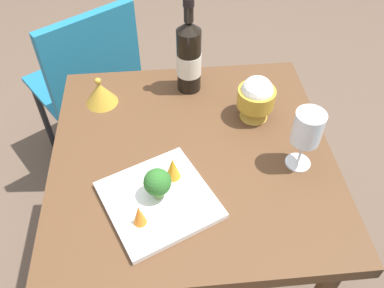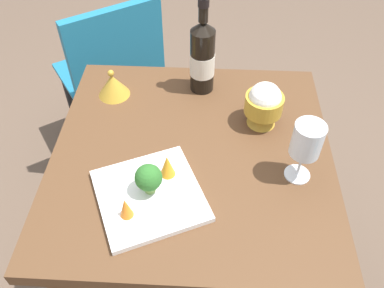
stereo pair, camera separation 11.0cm
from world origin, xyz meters
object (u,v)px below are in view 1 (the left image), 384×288
wine_bottle (189,56)px  serving_plate (159,200)px  wine_glass (307,129)px  broccoli_floret (157,183)px  rice_bowl_lid (100,93)px  chair_by_wall (90,78)px  carrot_garnish_right (139,215)px  rice_bowl (256,97)px  carrot_garnish_left (173,168)px

wine_bottle → serving_plate: 0.47m
wine_glass → serving_plate: size_ratio=0.54×
wine_bottle → broccoli_floret: wine_bottle is taller
rice_bowl_lid → chair_by_wall: bearing=-165.1°
wine_bottle → wine_glass: bearing=37.0°
wine_bottle → carrot_garnish_right: (0.51, -0.16, -0.07)m
chair_by_wall → broccoli_floret: size_ratio=9.91×
rice_bowl → carrot_garnish_left: size_ratio=2.12×
broccoli_floret → chair_by_wall: bearing=-161.2°
rice_bowl → broccoli_floret: size_ratio=1.65×
carrot_garnish_right → rice_bowl_lid: bearing=-165.6°
chair_by_wall → carrot_garnish_left: (0.76, 0.32, 0.28)m
chair_by_wall → serving_plate: size_ratio=2.57×
broccoli_floret → carrot_garnish_left: bearing=144.8°
wine_bottle → rice_bowl_lid: size_ratio=3.08×
wine_glass → carrot_garnish_right: (0.16, -0.42, -0.08)m
rice_bowl → wine_bottle: bearing=-130.4°
broccoli_floret → rice_bowl_lid: bearing=-157.0°
serving_plate → carrot_garnish_right: (0.07, -0.04, 0.04)m
carrot_garnish_left → rice_bowl: bearing=131.0°
chair_by_wall → carrot_garnish_right: size_ratio=13.94×
wine_glass → carrot_garnish_right: 0.46m
wine_bottle → chair_by_wall: bearing=-134.4°
chair_by_wall → broccoli_floret: 0.91m
chair_by_wall → serving_plate: chair_by_wall is taller
serving_plate → broccoli_floret: (-0.01, 0.00, 0.06)m
rice_bowl_lid → serving_plate: size_ratio=0.30×
rice_bowl → rice_bowl_lid: (-0.11, -0.46, -0.04)m
chair_by_wall → carrot_garnish_left: 0.87m
rice_bowl_lid → broccoli_floret: size_ratio=1.17×
chair_by_wall → serving_plate: 0.90m
broccoli_floret → carrot_garnish_right: size_ratio=1.41×
chair_by_wall → wine_glass: (0.74, 0.66, 0.35)m
wine_glass → rice_bowl_lid: 0.63m
serving_plate → wine_glass: bearing=103.7°
wine_bottle → wine_glass: wine_bottle is taller
rice_bowl → carrot_garnish_right: bearing=-44.1°
carrot_garnish_right → serving_plate: bearing=145.3°
wine_glass → broccoli_floret: size_ratio=2.09×
wine_bottle → serving_plate: size_ratio=0.93×
carrot_garnish_right → wine_bottle: bearing=162.6°
wine_glass → rice_bowl: 0.22m
wine_bottle → serving_plate: bearing=-14.5°
broccoli_floret → carrot_garnish_left: 0.07m
wine_glass → wine_bottle: bearing=-143.0°
broccoli_floret → carrot_garnish_right: (0.07, -0.05, -0.02)m
rice_bowl_lid → wine_bottle: bearing=99.7°
carrot_garnish_left → carrot_garnish_right: 0.16m
chair_by_wall → carrot_garnish_left: size_ratio=12.72×
wine_glass → carrot_garnish_left: size_ratio=2.68×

